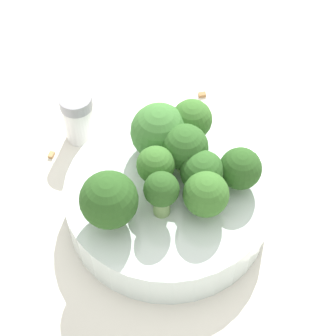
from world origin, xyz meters
name	(u,v)px	position (x,y,z in m)	size (l,w,h in m)	color
ground_plane	(168,212)	(0.00, 0.00, 0.00)	(3.00, 3.00, 0.00)	silver
bowl	(168,200)	(0.00, 0.00, 0.02)	(0.21, 0.21, 0.05)	silver
broccoli_floret_0	(206,195)	(0.01, -0.05, 0.08)	(0.04, 0.04, 0.05)	#8EB770
broccoli_floret_1	(192,121)	(0.06, 0.03, 0.08)	(0.04, 0.04, 0.06)	#7A9E5B
broccoli_floret_2	(185,148)	(0.03, 0.01, 0.08)	(0.05, 0.05, 0.06)	#84AD66
broccoli_floret_3	(159,132)	(0.02, 0.04, 0.08)	(0.06, 0.06, 0.06)	#84AD66
broccoli_floret_4	(161,192)	(-0.02, -0.02, 0.08)	(0.03, 0.03, 0.05)	#7A9E5B
broccoli_floret_5	(156,167)	(-0.01, 0.01, 0.08)	(0.04, 0.04, 0.05)	#8EB770
broccoli_floret_6	(240,169)	(0.06, -0.04, 0.07)	(0.04, 0.04, 0.05)	#84AD66
broccoli_floret_7	(108,200)	(-0.07, 0.00, 0.08)	(0.06, 0.06, 0.06)	#8EB770
broccoli_floret_8	(202,173)	(0.03, -0.02, 0.07)	(0.04, 0.04, 0.05)	#8EB770
pepper_shaker	(79,117)	(-0.02, 0.15, 0.03)	(0.04, 0.04, 0.07)	silver
almond_crumb_0	(202,93)	(0.14, 0.12, 0.00)	(0.01, 0.01, 0.01)	olive
almond_crumb_1	(196,115)	(0.11, 0.09, 0.00)	(0.01, 0.01, 0.01)	tan
almond_crumb_2	(51,154)	(-0.06, 0.14, 0.00)	(0.01, 0.01, 0.01)	#AD7F4C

